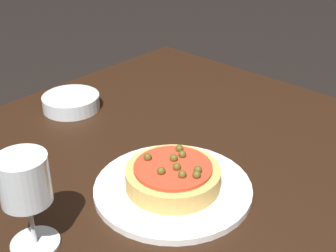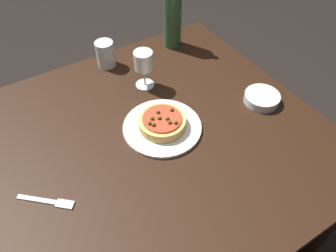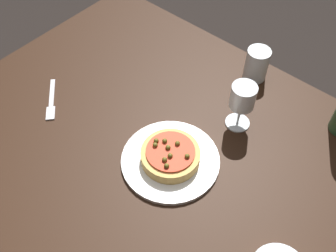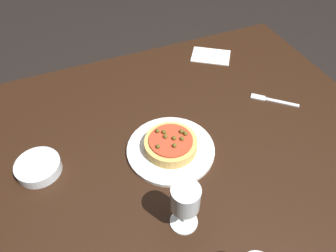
% 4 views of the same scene
% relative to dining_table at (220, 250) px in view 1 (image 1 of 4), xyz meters
% --- Properties ---
extents(dining_table, '(1.24, 1.08, 0.75)m').
position_rel_dining_table_xyz_m(dining_table, '(0.00, 0.00, 0.00)').
color(dining_table, black).
rests_on(dining_table, ground_plane).
extents(dinner_plate, '(0.27, 0.27, 0.01)m').
position_rel_dining_table_xyz_m(dinner_plate, '(0.10, 0.01, 0.09)').
color(dinner_plate, white).
rests_on(dinner_plate, dining_table).
extents(pizza, '(0.16, 0.16, 0.05)m').
position_rel_dining_table_xyz_m(pizza, '(0.10, 0.01, 0.12)').
color(pizza, tan).
rests_on(pizza, dinner_plate).
extents(wine_glass, '(0.07, 0.07, 0.15)m').
position_rel_dining_table_xyz_m(wine_glass, '(0.16, 0.25, 0.19)').
color(wine_glass, silver).
rests_on(wine_glass, dining_table).
extents(side_bowl, '(0.13, 0.13, 0.03)m').
position_rel_dining_table_xyz_m(side_bowl, '(0.48, -0.06, 0.10)').
color(side_bowl, silver).
rests_on(side_bowl, dining_table).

